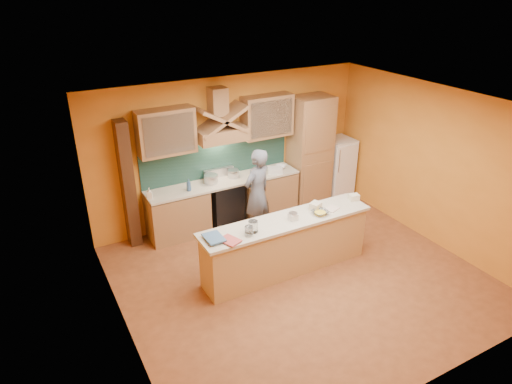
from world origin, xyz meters
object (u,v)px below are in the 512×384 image
stove (225,203)px  fridge (337,168)px  person (257,193)px  kitchen_scale (293,217)px  mixing_bowl (320,212)px

stove → fridge: size_ratio=0.69×
fridge → stove: bearing=180.0°
stove → person: size_ratio=0.53×
kitchen_scale → mixing_bowl: size_ratio=0.50×
kitchen_scale → mixing_bowl: 0.49m
stove → person: (0.35, -0.66, 0.40)m
stove → person: person is taller
fridge → mixing_bowl: fridge is taller
fridge → kitchen_scale: 3.12m
stove → mixing_bowl: bearing=-68.9°
fridge → mixing_bowl: bearing=-134.0°
stove → kitchen_scale: size_ratio=7.22×
stove → mixing_bowl: (0.77, -2.00, 0.53)m
stove → kitchen_scale: (0.28, -1.95, 0.55)m
fridge → kitchen_scale: fridge is taller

